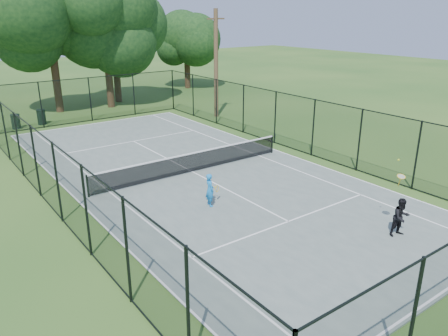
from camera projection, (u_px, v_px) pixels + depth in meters
ground at (193, 173)px, 20.53m from camera, size 120.00×120.00×0.00m
tennis_court at (193, 172)px, 20.52m from camera, size 11.00×24.00×0.06m
tennis_net at (192, 161)px, 20.34m from camera, size 10.08×0.08×0.95m
fence at (192, 142)px, 20.03m from camera, size 13.10×26.10×3.00m
tree_near_left at (51, 35)px, 31.29m from camera, size 6.95×6.95×9.07m
tree_near_mid at (105, 30)px, 32.85m from camera, size 7.27×7.27×9.51m
tree_near_right at (113, 32)px, 35.06m from camera, size 6.44×6.44×8.89m
tree_far_right at (187, 47)px, 42.17m from camera, size 4.87×4.87×6.45m
trash_bin_left at (16, 121)px, 28.17m from camera, size 0.58×0.58×0.95m
trash_bin_right at (41, 117)px, 29.23m from camera, size 0.58×0.58×1.02m
utility_pole at (216, 64)px, 30.41m from camera, size 1.40×0.30×7.39m
player_blue at (210, 190)px, 16.75m from camera, size 0.78×0.53×1.31m
player_black at (401, 217)px, 14.49m from camera, size 0.78×0.93×2.49m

